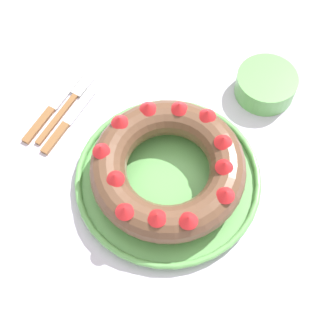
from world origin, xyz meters
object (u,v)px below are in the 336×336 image
Objects in this scene: serving_knife at (51,110)px; side_bowl at (266,85)px; fork at (68,104)px; cake_knife at (65,125)px; serving_dish at (168,179)px; bundt_cake at (168,168)px.

side_bowl is (0.37, 0.26, 0.02)m from serving_knife.
serving_knife is (-0.02, -0.03, 0.00)m from fork.
cake_knife is (0.05, -0.02, -0.00)m from serving_knife.
bundt_cake reaches higher than serving_dish.
serving_dish is at bearing -5.77° from fork.
serving_dish is 0.29m from serving_knife.
cake_knife is (-0.24, 0.01, -0.01)m from serving_dish.
serving_knife is at bearing 175.21° from bundt_cake.
bundt_cake is at bearing -112.23° from serving_dish.
side_bowl is (0.34, 0.23, 0.02)m from fork.
side_bowl reaches higher than serving_dish.
serving_knife is 0.05m from cake_knife.
side_bowl is (0.32, 0.27, 0.02)m from cake_knife.
bundt_cake is 1.52× the size of fork.
serving_knife is 1.19× the size of cake_knife.
bundt_cake reaches higher than side_bowl.
bundt_cake reaches higher than serving_knife.
serving_knife and cake_knife have the same top height.
fork is at bearing -146.29° from side_bowl.
cake_knife is at bearing 178.00° from bundt_cake.
serving_knife is at bearing 175.21° from serving_dish.
serving_dish reaches higher than cake_knife.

